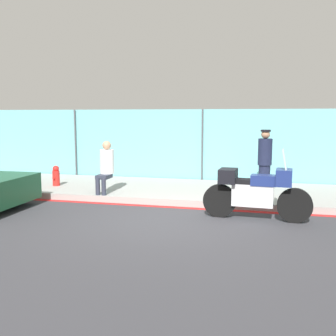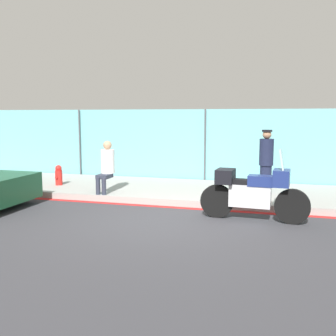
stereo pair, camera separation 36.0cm
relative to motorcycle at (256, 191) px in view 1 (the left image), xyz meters
name	(u,v)px [view 1 (the left image)]	position (x,y,z in m)	size (l,w,h in m)	color
ground_plane	(169,220)	(-1.74, -0.49, -0.62)	(120.00, 120.00, 0.00)	#38383D
sidewalk	(193,191)	(-1.74, 2.36, -0.53)	(32.40, 3.18, 0.17)	#9E9E99
curb_paint_stripe	(181,208)	(-1.74, 0.68, -0.61)	(32.40, 0.18, 0.01)	red
storefront_fence	(203,147)	(-1.74, 4.03, 0.58)	(30.78, 0.17, 2.39)	#6BB2B7
motorcycle	(256,191)	(0.00, 0.00, 0.00)	(2.27, 0.59, 1.52)	black
officer_standing	(265,160)	(0.18, 2.48, 0.39)	(0.37, 0.37, 1.65)	#191E38
person_seated_on_curb	(106,164)	(-3.88, 1.25, 0.31)	(0.36, 0.69, 1.36)	#2D3342
fire_hydrant	(56,176)	(-5.69, 1.85, -0.16)	(0.20, 0.25, 0.59)	red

